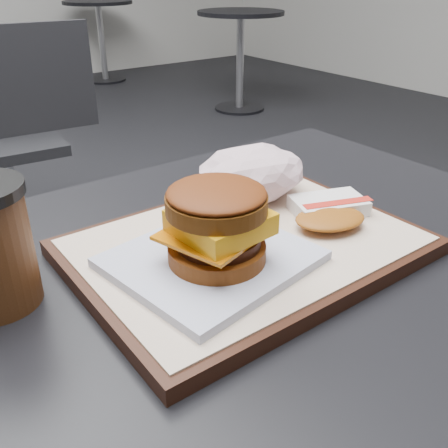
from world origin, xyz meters
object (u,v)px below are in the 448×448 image
Objects in this scene: crumpled_wrapper at (253,173)px; serving_tray at (246,247)px; customer_table at (250,363)px; neighbor_chair at (16,128)px; breakfast_sandwich at (216,233)px; hash_brown at (329,211)px.

serving_tray is at bearing -132.83° from crumpled_wrapper.
crumpled_wrapper reaches higher than customer_table.
crumpled_wrapper is at bearing 51.80° from customer_table.
crumpled_wrapper is (0.08, 0.09, 0.04)m from serving_tray.
neighbor_chair is at bearing 84.46° from serving_tray.
crumpled_wrapper is at bearing -92.77° from neighbor_chair.
breakfast_sandwich is at bearing -97.61° from neighbor_chair.
neighbor_chair is (0.15, 1.57, -0.27)m from serving_tray.
serving_tray is 0.12m from hash_brown.
breakfast_sandwich reaches higher than hash_brown.
customer_table is at bearing 26.32° from serving_tray.
breakfast_sandwich reaches higher than neighbor_chair.
breakfast_sandwich is 1.61× the size of hash_brown.
crumpled_wrapper is at bearing 47.17° from serving_tray.
customer_table is 0.20m from serving_tray.
serving_tray is 0.13m from crumpled_wrapper.
neighbor_chair is (0.21, 1.60, -0.32)m from breakfast_sandwich.
neighbor_chair is (0.04, 1.60, -0.29)m from hash_brown.
serving_tray is at bearing 169.63° from hash_brown.
hash_brown reaches higher than serving_tray.
crumpled_wrapper is 0.17× the size of neighbor_chair.
serving_tray is 1.78× the size of breakfast_sandwich.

